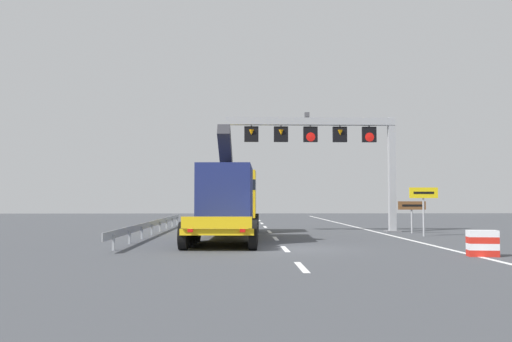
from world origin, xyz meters
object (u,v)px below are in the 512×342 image
object	(u,v)px
exit_sign_yellow	(424,199)
heavy_haul_truck_yellow	(230,199)
crash_barrier_striped	(482,243)
overhead_lane_gantry	(333,140)
tourist_info_sign_brown	(412,209)

from	to	relation	value
exit_sign_yellow	heavy_haul_truck_yellow	bearing A→B (deg)	-177.57
crash_barrier_striped	overhead_lane_gantry	bearing A→B (deg)	100.87
heavy_haul_truck_yellow	tourist_info_sign_brown	world-z (taller)	heavy_haul_truck_yellow
overhead_lane_gantry	crash_barrier_striped	bearing A→B (deg)	-79.13
exit_sign_yellow	tourist_info_sign_brown	world-z (taller)	exit_sign_yellow
exit_sign_yellow	crash_barrier_striped	bearing A→B (deg)	-97.78
heavy_haul_truck_yellow	crash_barrier_striped	distance (m)	13.50
overhead_lane_gantry	crash_barrier_striped	distance (m)	15.55
overhead_lane_gantry	heavy_haul_truck_yellow	xyz separation A→B (m)	(-6.13, -4.40, -3.56)
heavy_haul_truck_yellow	crash_barrier_striped	bearing A→B (deg)	-48.42
exit_sign_yellow	crash_barrier_striped	world-z (taller)	exit_sign_yellow
overhead_lane_gantry	exit_sign_yellow	distance (m)	6.79
overhead_lane_gantry	tourist_info_sign_brown	size ratio (longest dim) A/B	5.68
tourist_info_sign_brown	exit_sign_yellow	bearing A→B (deg)	-94.36
heavy_haul_truck_yellow	crash_barrier_striped	xyz separation A→B (m)	(8.90, -10.03, -1.54)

